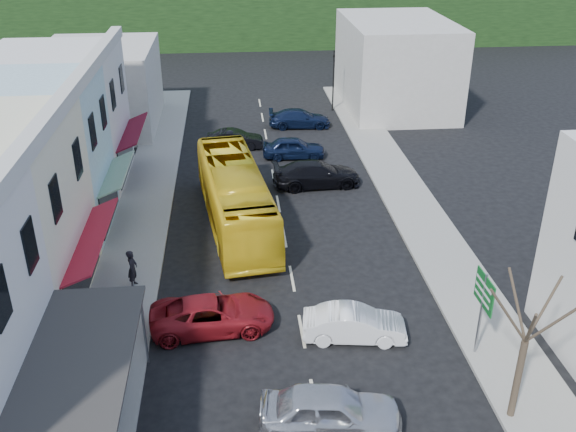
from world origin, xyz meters
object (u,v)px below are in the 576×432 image
Objects in this scene: bus at (235,198)px; car_white at (354,323)px; traffic_signal at (333,81)px; car_silver at (331,412)px; direction_sign at (480,316)px; street_tree at (525,341)px; car_red at (212,314)px; pedestrian_left at (133,269)px.

bus is 2.64× the size of car_white.
traffic_signal is (8.24, 19.68, 0.89)m from bus.
car_silver is 6.97m from direction_sign.
bus is at bearing 120.47° from street_tree.
direction_sign is at bearing 90.37° from street_tree.
direction_sign is at bearing -55.24° from car_silver.
car_white is 0.69× the size of street_tree.
car_red is 10.34m from direction_sign.
car_silver is 6.57m from street_tree.
car_white is at bearing -106.07° from car_red.
street_tree is (9.97, -5.91, 2.47)m from car_red.
car_red is (-5.55, 1.15, 0.00)m from car_white.
direction_sign is (4.40, -1.43, 1.09)m from car_white.
car_red is (-1.12, -9.13, -0.85)m from bus.
street_tree is at bearing -66.97° from bus.
traffic_signal is at bearing -22.36° from car_red.
street_tree is at bearing -125.03° from car_red.
pedestrian_left is (-4.64, -5.81, -0.55)m from bus.
direction_sign is 3.60m from street_tree.
car_white is (1.66, 4.70, 0.00)m from car_silver.
car_white is 2.59× the size of pedestrian_left.
direction_sign reaches higher than car_silver.
car_silver is at bearing 167.63° from car_white.
traffic_signal is (-0.61, 34.72, -0.73)m from street_tree.
traffic_signal is (-0.59, 31.39, 0.65)m from direction_sign.
car_silver is 35.13m from traffic_signal.
street_tree reaches higher than bus.
car_white is at bearing 161.22° from direction_sign.
car_silver is 0.69× the size of street_tree.
direction_sign is (9.95, -2.58, 1.09)m from car_red.
pedestrian_left is 0.27× the size of street_tree.
car_white is at bearing 132.90° from street_tree.
street_tree is (6.09, -0.06, 2.47)m from car_silver.
pedestrian_left reaches higher than car_white.
bus reaches higher than pedestrian_left.
pedestrian_left is 0.35× the size of traffic_signal.
street_tree reaches higher than car_silver.
traffic_signal is at bearing 91.01° from street_tree.
traffic_signal is at bearing -0.15° from car_white.
car_red is at bearing -104.43° from bus.
bus is at bearing 30.40° from car_white.
bus is 9.24m from car_red.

